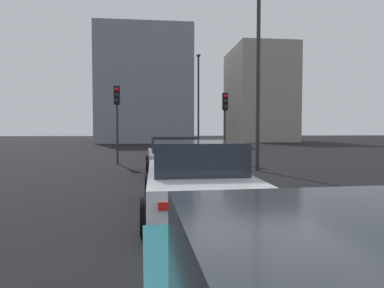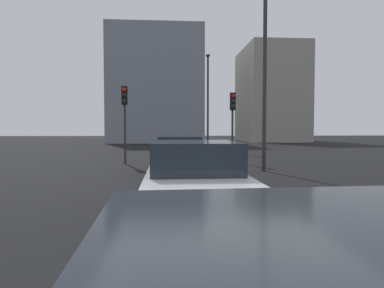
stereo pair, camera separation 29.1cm
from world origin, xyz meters
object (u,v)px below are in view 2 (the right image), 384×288
object	(u,v)px
car_silver_lead	(178,156)
traffic_light_near_left	(125,108)
street_lamp_far	(265,56)
car_white_second	(194,178)
traffic_light_near_right	(233,112)
street_lamp_kerbside	(208,94)

from	to	relation	value
car_silver_lead	traffic_light_near_left	bearing A→B (deg)	30.71
car_silver_lead	street_lamp_far	distance (m)	5.40
car_white_second	car_silver_lead	bearing A→B (deg)	1.20
traffic_light_near_left	car_silver_lead	bearing A→B (deg)	32.04
traffic_light_near_right	street_lamp_kerbside	distance (m)	10.09
car_white_second	street_lamp_far	distance (m)	8.56
car_silver_lead	street_lamp_kerbside	xyz separation A→B (m)	(14.35, -2.89, 3.82)
car_silver_lead	traffic_light_near_right	world-z (taller)	traffic_light_near_right
car_silver_lead	car_white_second	world-z (taller)	car_white_second
street_lamp_kerbside	street_lamp_far	xyz separation A→B (m)	(-13.66, -0.68, 0.17)
car_white_second	traffic_light_near_left	size ratio (longest dim) A/B	1.24
street_lamp_kerbside	street_lamp_far	bearing A→B (deg)	-177.16
car_white_second	traffic_light_near_right	bearing A→B (deg)	-15.21
street_lamp_far	traffic_light_near_right	bearing A→B (deg)	8.70
traffic_light_near_right	car_silver_lead	bearing A→B (deg)	-32.82
traffic_light_near_right	street_lamp_kerbside	bearing A→B (deg)	-178.34
traffic_light_near_right	car_white_second	bearing A→B (deg)	-14.15
traffic_light_near_left	street_lamp_far	bearing A→B (deg)	61.54
street_lamp_kerbside	street_lamp_far	world-z (taller)	street_lamp_far
car_white_second	traffic_light_near_right	size ratio (longest dim) A/B	1.31
traffic_light_near_left	traffic_light_near_right	world-z (taller)	traffic_light_near_left
traffic_light_near_left	street_lamp_kerbside	distance (m)	11.86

